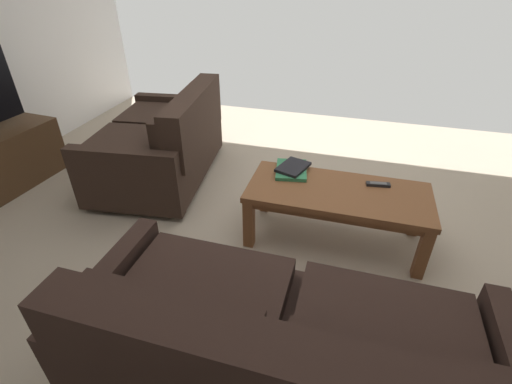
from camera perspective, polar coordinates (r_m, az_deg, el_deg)
ground_plane at (r=2.83m, az=4.12°, el=-5.49°), size 5.72×4.88×0.01m
sofa_main at (r=1.66m, az=3.80°, el=-24.36°), size 1.78×0.83×0.82m
loveseat_near at (r=3.38m, az=-14.20°, el=7.36°), size 1.03×1.43×0.83m
coffee_table at (r=2.56m, az=12.54°, el=-0.98°), size 1.22×0.54×0.42m
book_stack at (r=2.69m, az=5.61°, el=3.61°), size 0.27×0.33×0.05m
tv_remote at (r=2.65m, az=18.45°, el=1.14°), size 0.16×0.07×0.02m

